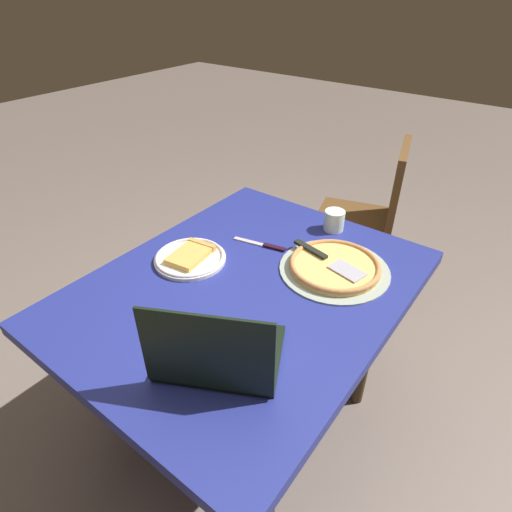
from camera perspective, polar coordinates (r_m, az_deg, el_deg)
ground_plane at (r=1.93m, az=-1.07°, el=-20.52°), size 12.00×12.00×0.00m
dining_table at (r=1.45m, az=-1.34°, el=-5.90°), size 1.20×0.95×0.71m
laptop at (r=1.12m, az=-5.32°, el=-12.94°), size 0.37×0.40×0.26m
pizza_plate at (r=1.53m, az=-8.97°, el=-0.15°), size 0.26×0.26×0.04m
pizza_tray at (r=1.49m, az=10.70°, el=-1.38°), size 0.39×0.39×0.04m
table_knife at (r=1.60m, az=1.19°, el=1.49°), size 0.06×0.21×0.01m
drink_cup at (r=1.72m, az=10.65°, el=4.84°), size 0.08×0.08×0.08m
chair_near at (r=2.30m, az=15.29°, el=5.54°), size 0.50×0.50×0.90m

